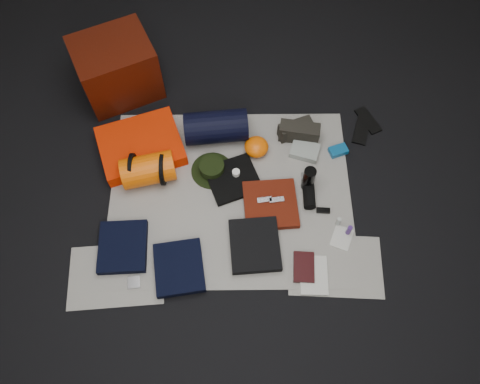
{
  "coord_description": "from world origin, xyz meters",
  "views": [
    {
      "loc": [
        0.05,
        -1.4,
        2.79
      ],
      "look_at": [
        0.06,
        -0.03,
        0.1
      ],
      "focal_mm": 35.0,
      "sensor_mm": 36.0,
      "label": 1
    }
  ],
  "objects_px": {
    "red_cabinet": "(117,68)",
    "stuff_sack": "(148,170)",
    "navy_duffel": "(216,127)",
    "water_bottle": "(309,179)",
    "sleeping_pad": "(141,146)",
    "paperback_book": "(304,267)",
    "compact_camera": "(308,177)"
  },
  "relations": [
    {
      "from": "navy_duffel",
      "to": "paperback_book",
      "type": "height_order",
      "value": "navy_duffel"
    },
    {
      "from": "red_cabinet",
      "to": "paperback_book",
      "type": "bearing_deg",
      "value": -72.99
    },
    {
      "from": "red_cabinet",
      "to": "water_bottle",
      "type": "height_order",
      "value": "red_cabinet"
    },
    {
      "from": "red_cabinet",
      "to": "paperback_book",
      "type": "height_order",
      "value": "red_cabinet"
    },
    {
      "from": "stuff_sack",
      "to": "paperback_book",
      "type": "relative_size",
      "value": 1.78
    },
    {
      "from": "sleeping_pad",
      "to": "paperback_book",
      "type": "xyz_separation_m",
      "value": [
        1.07,
        -0.87,
        -0.04
      ]
    },
    {
      "from": "stuff_sack",
      "to": "water_bottle",
      "type": "relative_size",
      "value": 1.71
    },
    {
      "from": "navy_duffel",
      "to": "water_bottle",
      "type": "height_order",
      "value": "navy_duffel"
    },
    {
      "from": "water_bottle",
      "to": "compact_camera",
      "type": "bearing_deg",
      "value": 77.96
    },
    {
      "from": "stuff_sack",
      "to": "compact_camera",
      "type": "bearing_deg",
      "value": -1.15
    },
    {
      "from": "sleeping_pad",
      "to": "compact_camera",
      "type": "xyz_separation_m",
      "value": [
        1.14,
        -0.24,
        -0.03
      ]
    },
    {
      "from": "water_bottle",
      "to": "compact_camera",
      "type": "relative_size",
      "value": 2.18
    },
    {
      "from": "stuff_sack",
      "to": "compact_camera",
      "type": "xyz_separation_m",
      "value": [
        1.07,
        -0.02,
        -0.08
      ]
    },
    {
      "from": "paperback_book",
      "to": "water_bottle",
      "type": "bearing_deg",
      "value": 87.78
    },
    {
      "from": "sleeping_pad",
      "to": "compact_camera",
      "type": "bearing_deg",
      "value": -11.89
    },
    {
      "from": "red_cabinet",
      "to": "stuff_sack",
      "type": "height_order",
      "value": "red_cabinet"
    },
    {
      "from": "paperback_book",
      "to": "red_cabinet",
      "type": "bearing_deg",
      "value": 135.4
    },
    {
      "from": "stuff_sack",
      "to": "paperback_book",
      "type": "distance_m",
      "value": 1.19
    },
    {
      "from": "navy_duffel",
      "to": "water_bottle",
      "type": "bearing_deg",
      "value": -38.84
    },
    {
      "from": "sleeping_pad",
      "to": "water_bottle",
      "type": "relative_size",
      "value": 2.71
    },
    {
      "from": "red_cabinet",
      "to": "sleeping_pad",
      "type": "xyz_separation_m",
      "value": [
        0.19,
        -0.55,
        -0.16
      ]
    },
    {
      "from": "compact_camera",
      "to": "paperback_book",
      "type": "relative_size",
      "value": 0.48
    },
    {
      "from": "sleeping_pad",
      "to": "water_bottle",
      "type": "distance_m",
      "value": 1.17
    },
    {
      "from": "compact_camera",
      "to": "stuff_sack",
      "type": "bearing_deg",
      "value": 179.78
    },
    {
      "from": "red_cabinet",
      "to": "stuff_sack",
      "type": "distance_m",
      "value": 0.82
    },
    {
      "from": "stuff_sack",
      "to": "water_bottle",
      "type": "distance_m",
      "value": 1.06
    },
    {
      "from": "stuff_sack",
      "to": "navy_duffel",
      "type": "bearing_deg",
      "value": 36.55
    },
    {
      "from": "water_bottle",
      "to": "paperback_book",
      "type": "bearing_deg",
      "value": -96.0
    },
    {
      "from": "sleeping_pad",
      "to": "paperback_book",
      "type": "bearing_deg",
      "value": -38.95
    },
    {
      "from": "sleeping_pad",
      "to": "water_bottle",
      "type": "xyz_separation_m",
      "value": [
        1.13,
        -0.3,
        0.05
      ]
    },
    {
      "from": "stuff_sack",
      "to": "water_bottle",
      "type": "xyz_separation_m",
      "value": [
        1.05,
        -0.08,
        -0.0
      ]
    },
    {
      "from": "stuff_sack",
      "to": "water_bottle",
      "type": "height_order",
      "value": "stuff_sack"
    }
  ]
}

